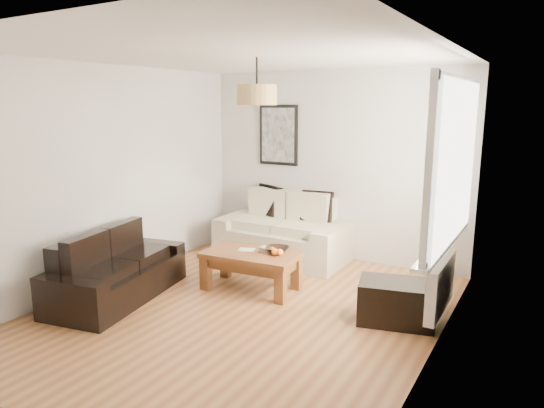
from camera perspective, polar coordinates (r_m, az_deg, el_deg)
The scene contains 21 objects.
floor at distance 5.20m, azimuth -3.46°, elevation -12.58°, with size 4.50×4.50×0.00m, color brown.
ceiling at distance 4.77m, azimuth -3.86°, elevation 17.25°, with size 3.80×4.50×0.00m, color white, non-canonical shape.
wall_back at distance 6.77m, azimuth 7.16°, elevation 4.50°, with size 3.80×0.04×2.60m, color silver, non-canonical shape.
wall_front at distance 3.26m, azimuth -26.55°, elevation -4.40°, with size 3.80×0.04×2.60m, color silver, non-canonical shape.
wall_left at distance 6.08m, azimuth -18.63°, elevation 3.17°, with size 0.04×4.50×2.60m, color silver, non-canonical shape.
wall_right at distance 4.08m, azimuth 19.01°, elevation -0.78°, with size 0.04×4.50×2.60m, color silver, non-canonical shape.
window_bay at distance 4.82m, azimuth 20.76°, elevation 4.55°, with size 0.14×1.90×1.60m, color white, non-canonical shape.
radiator at distance 5.10m, azimuth 19.32°, elevation -9.12°, with size 0.10×0.90×0.52m, color white.
poster at distance 7.09m, azimuth 0.78°, elevation 8.15°, with size 0.62×0.04×0.87m, color black, non-canonical shape.
pendant_shade at distance 5.00m, azimuth -1.80°, elevation 12.76°, with size 0.40×0.40×0.20m, color tan.
loveseat_cream at distance 6.75m, azimuth 1.29°, elevation -2.88°, with size 1.77×0.96×0.88m, color #BEB499, non-canonical shape.
sofa_leather at distance 5.70m, azimuth -17.87°, elevation -7.11°, with size 1.64×0.80×0.71m, color black, non-canonical shape.
coffee_table at distance 5.70m, azimuth -2.48°, elevation -7.90°, with size 1.10×0.60×0.45m, color brown, non-canonical shape.
ottoman at distance 5.04m, azimuth 14.49°, elevation -11.16°, with size 0.73×0.47×0.42m, color black.
cushion_left at distance 7.03m, azimuth -0.40°, elevation 0.46°, with size 0.44×0.14×0.44m, color black.
cushion_right at distance 6.68m, azimuth 5.33°, elevation -0.26°, with size 0.42×0.13×0.42m, color black.
fruit_bowl at distance 5.62m, azimuth 0.63°, elevation -5.43°, with size 0.27×0.27×0.07m, color black.
orange_a at distance 5.51m, azimuth 0.34°, elevation -5.69°, with size 0.08×0.08×0.08m, color orange.
orange_b at distance 5.49m, azimuth 0.94°, elevation -5.75°, with size 0.08×0.08×0.08m, color orange.
orange_c at distance 5.60m, azimuth 0.07°, elevation -5.41°, with size 0.06×0.06×0.06m, color orange.
papers at distance 5.73m, azimuth -3.04°, elevation -5.41°, with size 0.19×0.13×0.01m, color white.
Camera 1 is at (2.68, -3.92, 2.13)m, focal length 31.84 mm.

